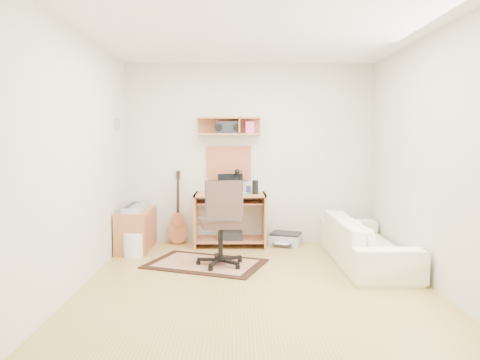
{
  "coord_description": "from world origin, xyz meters",
  "views": [
    {
      "loc": [
        -0.21,
        -4.7,
        1.5
      ],
      "look_at": [
        -0.15,
        1.05,
        1.0
      ],
      "focal_mm": 34.3,
      "sensor_mm": 36.0,
      "label": 1
    }
  ],
  "objects_px": {
    "cabinet": "(136,229)",
    "printer": "(286,239)",
    "sofa": "(367,234)",
    "task_chair": "(220,223)",
    "desk": "(230,220)"
  },
  "relations": [
    {
      "from": "desk",
      "to": "sofa",
      "type": "distance_m",
      "value": 1.93
    },
    {
      "from": "cabinet",
      "to": "sofa",
      "type": "relative_size",
      "value": 0.47
    },
    {
      "from": "desk",
      "to": "sofa",
      "type": "relative_size",
      "value": 0.52
    },
    {
      "from": "task_chair",
      "to": "printer",
      "type": "relative_size",
      "value": 2.44
    },
    {
      "from": "cabinet",
      "to": "task_chair",
      "type": "bearing_deg",
      "value": -36.75
    },
    {
      "from": "printer",
      "to": "sofa",
      "type": "relative_size",
      "value": 0.23
    },
    {
      "from": "cabinet",
      "to": "printer",
      "type": "distance_m",
      "value": 2.12
    },
    {
      "from": "desk",
      "to": "cabinet",
      "type": "distance_m",
      "value": 1.31
    },
    {
      "from": "cabinet",
      "to": "printer",
      "type": "height_order",
      "value": "cabinet"
    },
    {
      "from": "task_chair",
      "to": "cabinet",
      "type": "distance_m",
      "value": 1.51
    },
    {
      "from": "printer",
      "to": "sofa",
      "type": "bearing_deg",
      "value": -31.77
    },
    {
      "from": "task_chair",
      "to": "cabinet",
      "type": "height_order",
      "value": "task_chair"
    },
    {
      "from": "cabinet",
      "to": "sofa",
      "type": "distance_m",
      "value": 3.07
    },
    {
      "from": "printer",
      "to": "cabinet",
      "type": "bearing_deg",
      "value": -154.43
    },
    {
      "from": "printer",
      "to": "desk",
      "type": "bearing_deg",
      "value": -156.02
    }
  ]
}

